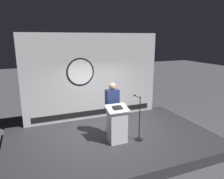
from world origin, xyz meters
TOP-DOWN VIEW (x-y plane):
  - ground_plane at (0.00, 0.00)m, footprint 40.00×40.00m
  - stage_platform at (0.00, 0.00)m, footprint 6.40×4.00m
  - banner_display at (-0.01, 1.85)m, footprint 5.19×0.12m
  - podium at (0.02, -0.32)m, footprint 0.64×0.50m
  - speaker_person at (0.06, 0.16)m, footprint 0.40×0.26m
  - microphone_stand at (0.68, -0.42)m, footprint 0.24×0.49m

SIDE VIEW (x-z plane):
  - ground_plane at x=0.00m, z-range 0.00..0.00m
  - stage_platform at x=0.00m, z-range 0.00..0.30m
  - microphone_stand at x=0.68m, z-range 0.09..1.46m
  - podium at x=0.02m, z-range 0.28..1.41m
  - speaker_person at x=0.06m, z-range 0.32..2.04m
  - banner_display at x=-0.01m, z-range 0.29..3.50m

